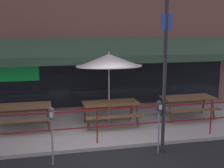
# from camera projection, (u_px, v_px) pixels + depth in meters

# --- Properties ---
(ground_plane) EXTENTS (120.00, 120.00, 0.00)m
(ground_plane) POSITION_uv_depth(u_px,v_px,m) (99.00, 151.00, 8.34)
(ground_plane) COLOR black
(patio_deck) EXTENTS (15.00, 4.00, 0.10)m
(patio_deck) POSITION_uv_depth(u_px,v_px,m) (88.00, 126.00, 10.25)
(patio_deck) COLOR #ADA89E
(patio_deck) RESTS_ON ground
(restaurant_building) EXTENTS (15.00, 1.60, 8.35)m
(restaurant_building) POSITION_uv_depth(u_px,v_px,m) (77.00, 3.00, 11.63)
(restaurant_building) COLOR brown
(restaurant_building) RESTS_ON ground
(patio_railing) EXTENTS (13.84, 0.04, 0.97)m
(patio_railing) POSITION_uv_depth(u_px,v_px,m) (97.00, 119.00, 8.48)
(patio_railing) COLOR maroon
(patio_railing) RESTS_ON patio_deck
(picnic_table_left) EXTENTS (1.80, 1.42, 0.76)m
(picnic_table_left) POSITION_uv_depth(u_px,v_px,m) (22.00, 110.00, 9.69)
(picnic_table_left) COLOR brown
(picnic_table_left) RESTS_ON patio_deck
(picnic_table_centre) EXTENTS (1.80, 1.42, 0.76)m
(picnic_table_centre) POSITION_uv_depth(u_px,v_px,m) (111.00, 107.00, 10.11)
(picnic_table_centre) COLOR brown
(picnic_table_centre) RESTS_ON patio_deck
(picnic_table_right) EXTENTS (1.80, 1.42, 0.76)m
(picnic_table_right) POSITION_uv_depth(u_px,v_px,m) (188.00, 101.00, 10.87)
(picnic_table_right) COLOR brown
(picnic_table_right) RESTS_ON patio_deck
(patio_umbrella_centre) EXTENTS (2.14, 2.14, 2.38)m
(patio_umbrella_centre) POSITION_uv_depth(u_px,v_px,m) (109.00, 61.00, 10.09)
(patio_umbrella_centre) COLOR #B7B2A8
(patio_umbrella_centre) RESTS_ON patio_deck
(parking_meter_near) EXTENTS (0.15, 0.16, 1.42)m
(parking_meter_near) POSITION_uv_depth(u_px,v_px,m) (51.00, 119.00, 7.32)
(parking_meter_near) COLOR gray
(parking_meter_near) RESTS_ON ground
(parking_meter_far) EXTENTS (0.15, 0.16, 1.42)m
(parking_meter_far) POSITION_uv_depth(u_px,v_px,m) (159.00, 111.00, 8.00)
(parking_meter_far) COLOR gray
(parking_meter_far) RESTS_ON ground
(street_sign_pole) EXTENTS (0.28, 0.09, 4.71)m
(street_sign_pole) POSITION_uv_depth(u_px,v_px,m) (165.00, 62.00, 7.83)
(street_sign_pole) COLOR #2D2D33
(street_sign_pole) RESTS_ON ground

